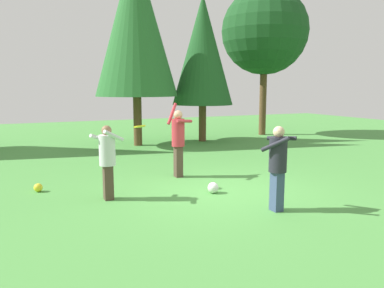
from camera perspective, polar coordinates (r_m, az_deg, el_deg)
name	(u,v)px	position (r m, az deg, el deg)	size (l,w,h in m)	color
ground_plane	(226,192)	(8.75, 5.13, -7.17)	(40.00, 40.00, 0.00)	#4C9342
person_thrower	(178,137)	(9.94, -2.10, 1.02)	(0.67, 0.67, 1.96)	#4C382D
person_catcher	(107,156)	(8.13, -12.63, -1.79)	(0.71, 0.69, 1.58)	#4C382D
person_bystander	(278,161)	(7.38, 12.79, -2.55)	(0.71, 0.73, 1.64)	#38476B
frisbee	(140,126)	(8.80, -7.88, 2.63)	(0.33, 0.33, 0.09)	yellow
ball_yellow	(38,188)	(9.37, -22.15, -6.10)	(0.20, 0.20, 0.20)	yellow
ball_white	(213,188)	(8.59, 3.19, -6.59)	(0.25, 0.25, 0.25)	white
tree_far_right	(265,31)	(19.48, 10.90, 16.31)	(4.19, 4.19, 7.16)	brown
tree_center	(136,22)	(15.75, -8.50, 17.73)	(3.28, 3.28, 7.84)	brown
tree_right	(203,51)	(16.75, 1.62, 13.88)	(2.63, 2.63, 6.28)	brown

